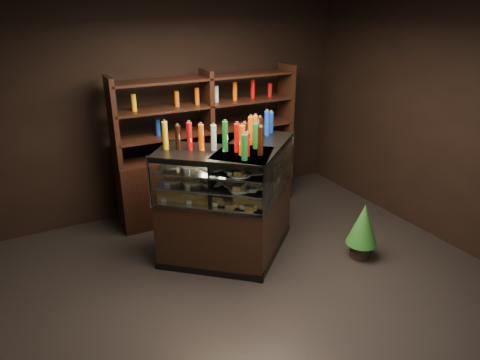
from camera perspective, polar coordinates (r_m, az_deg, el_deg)
name	(u,v)px	position (r m, az deg, el deg)	size (l,w,h in m)	color
ground	(270,293)	(4.60, 4.07, -14.85)	(5.00, 5.00, 0.00)	black
room_shell	(277,109)	(3.75, 4.89, 9.37)	(5.02, 5.02, 3.01)	black
display_case	(234,221)	(4.96, -0.76, -5.52)	(1.85, 1.29, 1.36)	black
food_display	(234,176)	(4.71, -0.77, 0.50)	(1.50, 0.88, 0.42)	gold
bottles_top	(234,135)	(4.56, -0.84, 5.97)	(1.33, 0.74, 0.30)	#147223
potted_conifer	(363,224)	(5.14, 16.13, -5.60)	(0.36, 0.36, 0.77)	black
back_shelving	(209,171)	(6.00, -4.15, 1.16)	(2.52, 0.47, 2.00)	black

